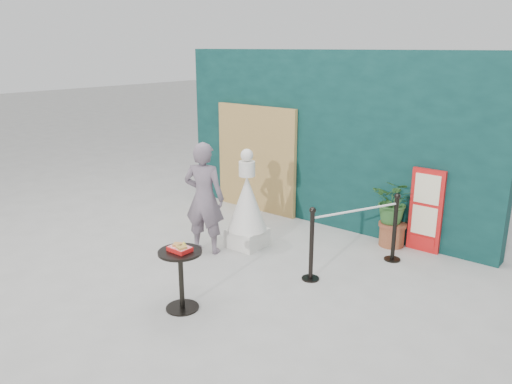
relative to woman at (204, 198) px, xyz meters
name	(u,v)px	position (x,y,z in m)	size (l,w,h in m)	color
ground	(200,283)	(0.70, -0.83, -0.86)	(60.00, 60.00, 0.00)	#ADAAA5
back_wall	(327,140)	(0.70, 2.32, 0.64)	(6.00, 0.30, 3.00)	black
bamboo_fence	(256,159)	(-0.70, 2.11, 0.14)	(1.80, 0.08, 2.00)	tan
woman	(204,198)	(0.00, 0.00, 0.00)	(0.63, 0.41, 1.72)	slate
menu_board	(426,211)	(2.60, 2.12, -0.21)	(0.50, 0.07, 1.30)	red
statue	(247,208)	(0.37, 0.56, -0.22)	(0.61, 0.61, 1.57)	white
cafe_table	(181,271)	(1.01, -1.44, -0.36)	(0.52, 0.52, 0.75)	black
food_basket	(180,248)	(1.01, -1.44, -0.07)	(0.26, 0.19, 0.11)	red
planter	(394,207)	(2.14, 2.02, -0.22)	(0.64, 0.56, 1.09)	brown
stanchion_barrier	(355,237)	(2.09, 0.85, -0.36)	(0.84, 1.54, 1.03)	black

